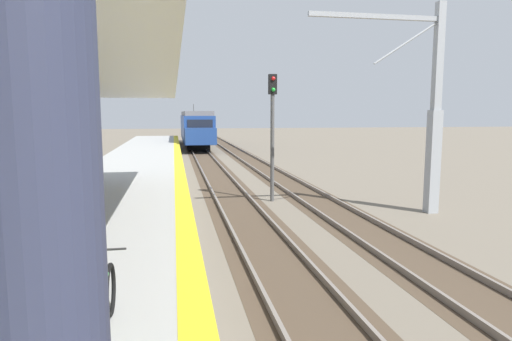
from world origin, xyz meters
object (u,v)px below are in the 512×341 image
Objects in this scene: approaching_train at (196,127)px; bicycle_beside_commuter at (104,305)px; catenary_pylon_far_side at (428,114)px; rail_signal_post at (272,124)px; commuter_person at (57,259)px.

approaching_train reaches higher than bicycle_beside_commuter.
rail_signal_post is at bearing 147.67° from catenary_pylon_far_side.
approaching_train is 10.77× the size of bicycle_beside_commuter.
rail_signal_post is 0.69× the size of catenary_pylon_far_side.
approaching_train is 2.61× the size of catenary_pylon_far_side.
rail_signal_post is at bearing 68.35° from bicycle_beside_commuter.
commuter_person is at bearing -95.01° from approaching_train.
approaching_train is 44.22m from bicycle_beside_commuter.
catenary_pylon_far_side is (10.41, 8.91, 1.76)m from commuter_person.
approaching_train is 11.74× the size of commuter_person.
bicycle_beside_commuter is at bearing -111.65° from rail_signal_post.
catenary_pylon_far_side reaches higher than commuter_person.
commuter_person is 0.22× the size of catenary_pylon_far_side.
catenary_pylon_far_side reaches higher than rail_signal_post.
commuter_person is at bearing 160.63° from bicycle_beside_commuter.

